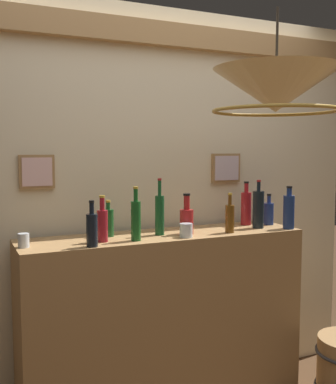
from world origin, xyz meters
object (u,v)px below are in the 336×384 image
(glass_tumbler_rocks, at_px, (186,230))
(glass_tumbler_highball, at_px, (24,240))
(liquor_bottle_rum, at_px, (289,211))
(liquor_bottle_brandy, at_px, (92,229))
(pendant_lamp, at_px, (276,92))
(liquor_bottle_amaro, at_px, (230,218))
(liquor_bottle_tequila, at_px, (187,219))
(liquor_bottle_port, at_px, (108,222))
(liquor_bottle_whiskey, at_px, (102,224))
(liquor_bottle_rye, at_px, (160,214))
(liquor_bottle_vermouth, at_px, (246,207))
(liquor_bottle_gin, at_px, (258,209))
(liquor_bottle_vodka, at_px, (269,213))
(liquor_bottle_bourbon, at_px, (136,219))

(glass_tumbler_rocks, distance_m, glass_tumbler_highball, 0.87)
(liquor_bottle_rum, relative_size, glass_tumbler_highball, 3.74)
(liquor_bottle_brandy, relative_size, pendant_lamp, 0.41)
(glass_tumbler_rocks, bearing_deg, liquor_bottle_amaro, 3.87)
(liquor_bottle_brandy, relative_size, liquor_bottle_tequila, 1.00)
(liquor_bottle_port, xyz_separation_m, liquor_bottle_whiskey, (-0.07, -0.14, 0.01))
(liquor_bottle_rye, xyz_separation_m, liquor_bottle_rum, (0.81, -0.14, -0.01))
(liquor_bottle_brandy, bearing_deg, liquor_bottle_rye, 19.95)
(liquor_bottle_vermouth, xyz_separation_m, liquor_bottle_brandy, (-1.09, -0.25, -0.02))
(liquor_bottle_tequila, bearing_deg, liquor_bottle_rum, -8.38)
(liquor_bottle_amaro, xyz_separation_m, liquor_bottle_gin, (0.25, 0.07, 0.03))
(liquor_bottle_gin, relative_size, glass_tumbler_rocks, 3.87)
(liquor_bottle_gin, distance_m, liquor_bottle_whiskey, 1.01)
(liquor_bottle_vodka, distance_m, glass_tumbler_rocks, 0.71)
(liquor_bottle_brandy, height_order, liquor_bottle_port, liquor_bottle_brandy)
(liquor_bottle_bourbon, relative_size, liquor_bottle_whiskey, 1.18)
(liquor_bottle_vodka, xyz_separation_m, glass_tumbler_highball, (-1.55, -0.07, -0.04))
(liquor_bottle_rye, bearing_deg, liquor_bottle_rum, -9.81)
(liquor_bottle_rye, bearing_deg, liquor_bottle_amaro, -14.93)
(liquor_bottle_rye, distance_m, pendant_lamp, 0.97)
(liquor_bottle_port, relative_size, liquor_bottle_vodka, 1.02)
(liquor_bottle_port, distance_m, liquor_bottle_whiskey, 0.16)
(liquor_bottle_whiskey, xyz_separation_m, liquor_bottle_vodka, (1.15, 0.10, -0.02))
(liquor_bottle_rye, bearing_deg, liquor_bottle_gin, -3.54)
(liquor_bottle_vermouth, height_order, pendant_lamp, pendant_lamp)
(liquor_bottle_amaro, xyz_separation_m, liquor_bottle_vodka, (0.39, 0.15, -0.01))
(liquor_bottle_rye, xyz_separation_m, liquor_bottle_brandy, (-0.44, -0.16, -0.03))
(liquor_bottle_tequila, distance_m, liquor_bottle_bourbon, 0.34)
(liquor_bottle_vodka, bearing_deg, glass_tumbler_rocks, -166.35)
(liquor_bottle_vermouth, xyz_separation_m, liquor_bottle_bourbon, (-0.84, -0.20, 0.00))
(liquor_bottle_rum, height_order, glass_tumbler_rocks, liquor_bottle_rum)
(liquor_bottle_amaro, bearing_deg, liquor_bottle_whiskey, 176.34)
(glass_tumbler_rocks, height_order, pendant_lamp, pendant_lamp)
(liquor_bottle_rum, relative_size, pendant_lamp, 0.46)
(liquor_bottle_whiskey, distance_m, glass_tumbler_highball, 0.41)
(liquor_bottle_brandy, height_order, pendant_lamp, pendant_lamp)
(liquor_bottle_brandy, distance_m, pendant_lamp, 1.11)
(liquor_bottle_port, bearing_deg, glass_tumbler_rocks, -27.78)
(pendant_lamp, bearing_deg, glass_tumbler_highball, 148.23)
(liquor_bottle_tequila, bearing_deg, liquor_bottle_brandy, -168.83)
(glass_tumbler_rocks, bearing_deg, liquor_bottle_bourbon, 175.48)
(liquor_bottle_brandy, bearing_deg, liquor_bottle_vodka, 9.17)
(liquor_bottle_tequila, bearing_deg, liquor_bottle_bourbon, -169.61)
(liquor_bottle_rum, xyz_separation_m, glass_tumbler_rocks, (-0.70, 0.01, -0.07))
(liquor_bottle_rum, distance_m, liquor_bottle_vodka, 0.18)
(liquor_bottle_vermouth, bearing_deg, liquor_bottle_brandy, -166.96)
(liquor_bottle_tequila, relative_size, pendant_lamp, 0.41)
(liquor_bottle_vodka, relative_size, pendant_lamp, 0.35)
(liquor_bottle_tequila, bearing_deg, glass_tumbler_highball, 179.28)
(liquor_bottle_port, xyz_separation_m, glass_tumbler_highball, (-0.48, -0.11, -0.05))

